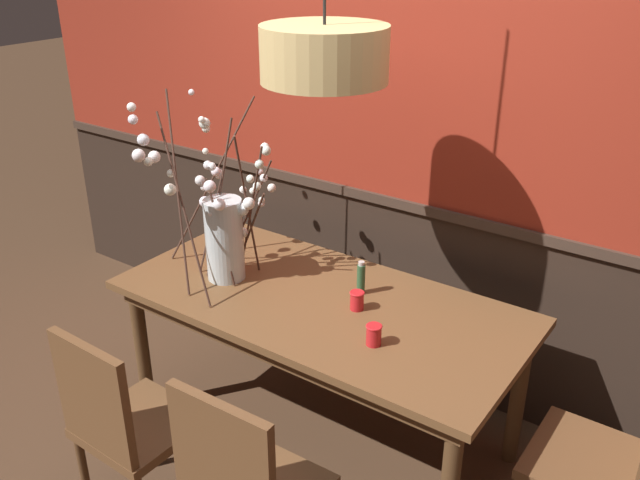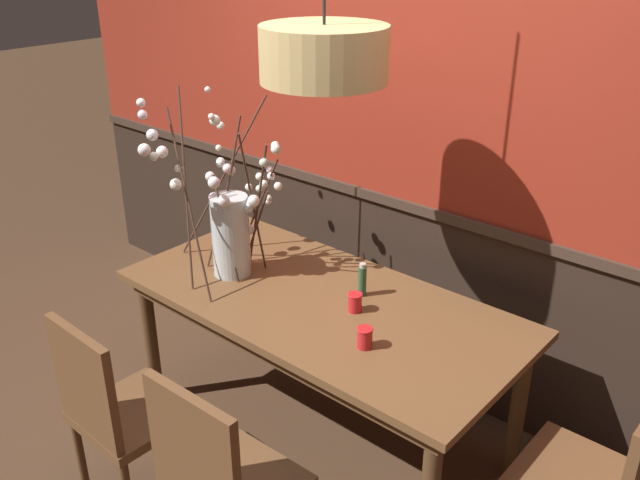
% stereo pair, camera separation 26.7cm
% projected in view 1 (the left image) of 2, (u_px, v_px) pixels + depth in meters
% --- Properties ---
extents(ground_plane, '(24.00, 24.00, 0.00)m').
position_uv_depth(ground_plane, '(320.00, 431.00, 3.39)').
color(ground_plane, '#4C3321').
extents(back_wall, '(5.14, 0.14, 2.75)m').
position_uv_depth(back_wall, '(404.00, 131.00, 3.34)').
color(back_wall, '#2D2119').
rests_on(back_wall, ground).
extents(dining_table, '(1.86, 0.90, 0.76)m').
position_uv_depth(dining_table, '(320.00, 315.00, 3.10)').
color(dining_table, brown).
rests_on(dining_table, ground).
extents(chair_head_east_end, '(0.43, 0.44, 0.92)m').
position_uv_depth(chair_head_east_end, '(612.00, 459.00, 2.48)').
color(chair_head_east_end, brown).
rests_on(chair_head_east_end, ground).
extents(chair_far_side_left, '(0.41, 0.44, 0.98)m').
position_uv_depth(chair_far_side_left, '(371.00, 258.00, 3.92)').
color(chair_far_side_left, brown).
rests_on(chair_far_side_left, ground).
extents(chair_far_side_right, '(0.46, 0.41, 0.87)m').
position_uv_depth(chair_far_side_right, '(445.00, 288.00, 3.69)').
color(chair_far_side_right, brown).
rests_on(chair_far_side_right, ground).
extents(chair_near_side_left, '(0.43, 0.43, 0.93)m').
position_uv_depth(chair_near_side_left, '(123.00, 421.00, 2.68)').
color(chair_near_side_left, brown).
rests_on(chair_near_side_left, ground).
extents(vase_with_blossoms, '(0.65, 0.71, 0.87)m').
position_uv_depth(vase_with_blossoms, '(222.00, 230.00, 3.17)').
color(vase_with_blossoms, silver).
rests_on(vase_with_blossoms, dining_table).
extents(candle_holder_nearer_center, '(0.07, 0.07, 0.09)m').
position_uv_depth(candle_holder_nearer_center, '(374.00, 335.00, 2.72)').
color(candle_holder_nearer_center, red).
rests_on(candle_holder_nearer_center, dining_table).
extents(candle_holder_nearer_edge, '(0.07, 0.07, 0.09)m').
position_uv_depth(candle_holder_nearer_edge, '(357.00, 300.00, 2.97)').
color(candle_holder_nearer_edge, red).
rests_on(candle_holder_nearer_edge, dining_table).
extents(condiment_bottle, '(0.04, 0.04, 0.16)m').
position_uv_depth(condiment_bottle, '(361.00, 278.00, 3.09)').
color(condiment_bottle, '#2D5633').
rests_on(condiment_bottle, dining_table).
extents(pendant_lamp, '(0.50, 0.50, 1.01)m').
position_uv_depth(pendant_lamp, '(324.00, 54.00, 2.59)').
color(pendant_lamp, tan).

